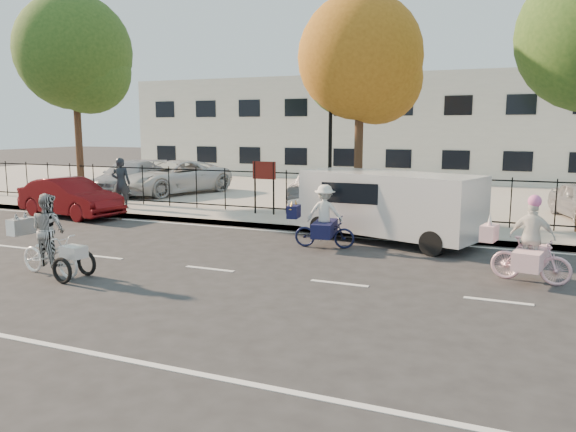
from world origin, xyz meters
The scene contains 20 objects.
ground centered at (0.00, 0.00, 0.00)m, with size 120.00×120.00×0.00m, color #333334.
road_markings centered at (0.00, 0.00, 0.01)m, with size 60.00×9.52×0.01m, color silver, non-canonical shape.
curb centered at (0.00, 5.05, 0.07)m, with size 60.00×0.10×0.15m, color #A8A399.
sidewalk centered at (0.00, 6.10, 0.07)m, with size 60.00×2.20×0.15m, color #A8A399.
parking_lot centered at (0.00, 15.00, 0.07)m, with size 60.00×15.60×0.15m, color #A8A399.
iron_fence centered at (0.00, 7.20, 0.90)m, with size 58.00×0.06×1.50m, color black, non-canonical shape.
building centered at (0.00, 25.00, 3.00)m, with size 34.00×10.00×6.00m, color silver.
lamppost centered at (0.50, 6.80, 3.11)m, with size 0.36×0.36×4.33m.
street_sign centered at (-1.85, 6.80, 1.42)m, with size 0.85×0.06×1.80m.
zebra_trike centered at (-2.84, -1.74, 0.68)m, with size 2.05×0.87×1.75m.
unicorn_bike centered at (6.49, 1.58, 0.66)m, with size 1.81×1.29×1.79m.
bull_bike centered at (1.58, 3.11, 0.66)m, with size 1.81×1.25×1.65m.
white_van centered at (2.87, 4.50, 1.04)m, with size 5.73×3.22×1.89m.
red_sedan centered at (-8.24, 4.50, 0.67)m, with size 1.43×4.09×1.35m, color #56090C.
pedestrian centered at (-7.28, 6.03, 1.08)m, with size 0.68×0.45×1.86m, color black.
lot_car_a centered at (-10.07, 10.01, 0.86)m, with size 1.99×4.90×1.42m, color #B6B7BF.
lot_car_b centered at (-8.11, 10.60, 0.89)m, with size 2.45×5.31×1.48m, color silver.
lot_car_c centered at (-1.16, 10.26, 0.77)m, with size 1.31×3.76×1.24m, color #54555D.
tree_west centered at (-10.20, 7.36, 5.80)m, with size 4.52×4.52×8.28m.
tree_mid centered at (1.45, 7.36, 5.10)m, with size 3.98×3.98×7.29m.
Camera 1 is at (6.27, -10.46, 3.12)m, focal length 35.00 mm.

